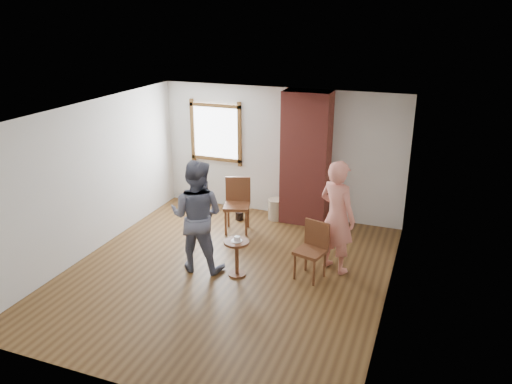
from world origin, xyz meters
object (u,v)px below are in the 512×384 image
dining_chair_right (313,247)px  side_table (237,252)px  person_pink (337,217)px  dining_chair_left (237,201)px  man (197,216)px  stoneware_crock (276,209)px

dining_chair_right → side_table: size_ratio=1.52×
side_table → person_pink: person_pink is taller
dining_chair_left → man: man is taller
man → person_pink: size_ratio=1.00×
stoneware_crock → dining_chair_left: dining_chair_left is taller
man → stoneware_crock: bearing=-108.1°
stoneware_crock → side_table: (0.14, -2.39, 0.19)m
dining_chair_left → person_pink: person_pink is taller
side_table → person_pink: size_ratio=0.32×
dining_chair_right → person_pink: 0.61m
dining_chair_right → man: man is taller
side_table → person_pink: (1.41, 0.75, 0.52)m
side_table → man: bearing=179.3°
side_table → man: size_ratio=0.33×
dining_chair_right → side_table: 1.20m
side_table → dining_chair_right: bearing=19.3°
dining_chair_left → dining_chair_right: (1.80, -1.25, -0.06)m
dining_chair_right → side_table: dining_chair_right is taller
dining_chair_left → man: bearing=-106.3°
man → person_pink: bearing=-165.7°
man → person_pink: person_pink is taller
stoneware_crock → dining_chair_right: size_ratio=0.46×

